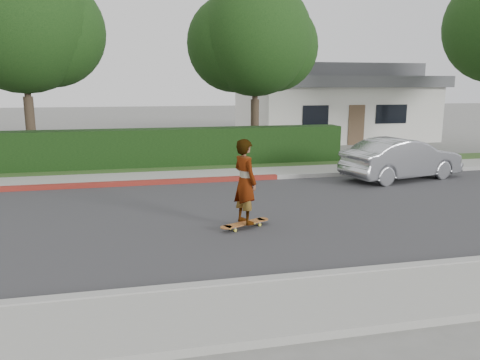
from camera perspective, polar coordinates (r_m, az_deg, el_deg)
The scene contains 15 objects.
ground at distance 11.78m, azimuth 5.68°, elevation -3.97°, with size 120.00×120.00×0.00m, color slate.
road at distance 11.78m, azimuth 5.68°, elevation -3.95°, with size 60.00×8.00×0.01m, color #2D2D30.
curb_near at distance 8.18m, azimuth 14.90°, elevation -10.88°, with size 60.00×0.20×0.15m, color #9E9E99.
sidewalk_near at distance 7.47m, azimuth 18.15°, elevation -13.43°, with size 60.00×1.60×0.12m, color gray.
curb_far at distance 15.60m, azimuth 0.95°, elevation 0.22°, with size 60.00×0.20×0.15m, color #9E9E99.
curb_red_section at distance 15.24m, azimuth -17.64°, elevation -0.60°, with size 12.00×0.21×0.15m, color maroon.
sidewalk_far at distance 16.46m, azimuth 0.21°, elevation 0.77°, with size 60.00×1.60×0.12m, color gray.
planting_strip at distance 18.00m, azimuth -0.93°, elevation 1.66°, with size 60.00×1.60×0.10m, color #2D4C1E.
hedge at distance 18.13m, azimuth -10.67°, elevation 3.77°, with size 15.00×1.00×1.50m, color black.
tree_left at distance 19.95m, azimuth -25.01°, elevation 16.63°, with size 5.99×5.21×8.00m.
tree_center at distance 20.67m, azimuth 1.70°, elevation 16.44°, with size 5.66×4.84×7.44m.
house at distance 29.19m, azimuth 10.89°, elevation 9.30°, with size 10.60×8.60×4.30m.
skateboard at distance 10.44m, azimuth 0.61°, elevation -5.32°, with size 1.27×0.74×0.12m.
skateboarder at distance 10.21m, azimuth 0.62°, elevation -0.19°, with size 0.68×0.45×1.87m, color white.
car_silver at distance 16.63m, azimuth 19.13°, elevation 2.46°, with size 1.47×4.23×1.39m, color #A7A9AE.
Camera 1 is at (-3.62, -10.76, 3.14)m, focal length 35.00 mm.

